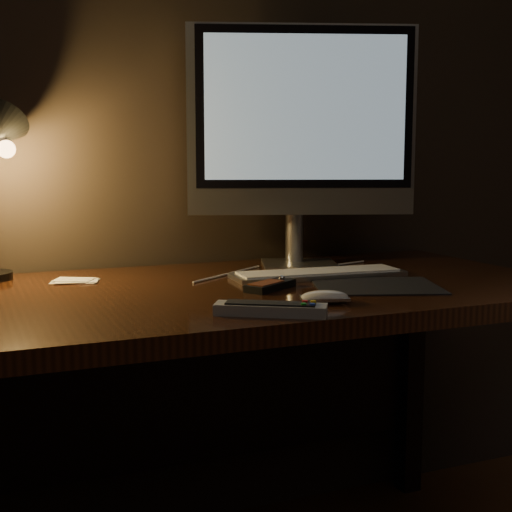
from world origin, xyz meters
name	(u,v)px	position (x,y,z in m)	size (l,w,h in m)	color
desk	(205,338)	(0.00, 1.93, 0.62)	(1.60, 0.75, 0.75)	black
monitor	(302,126)	(0.32, 2.07, 1.12)	(0.57, 0.23, 0.62)	silver
keyboard	(318,274)	(0.28, 1.90, 0.76)	(0.42, 0.12, 0.02)	silver
mousepad	(376,286)	(0.34, 1.73, 0.75)	(0.27, 0.22, 0.00)	black
mouse	(325,299)	(0.14, 1.61, 0.76)	(0.09, 0.05, 0.02)	white
media_remote	(270,285)	(0.10, 1.79, 0.76)	(0.14, 0.11, 0.02)	black
tv_remote	(271,309)	(0.00, 1.56, 0.76)	(0.20, 0.15, 0.03)	gray
papers	(75,281)	(-0.27, 2.05, 0.75)	(0.10, 0.07, 0.01)	white
cable	(282,270)	(0.23, 2.01, 0.75)	(0.00, 0.00, 0.56)	white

